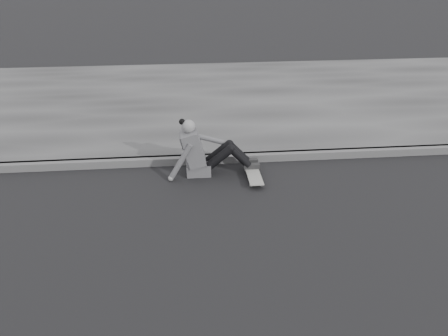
% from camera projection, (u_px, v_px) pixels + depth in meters
% --- Properties ---
extents(ground, '(80.00, 80.00, 0.00)m').
position_uv_depth(ground, '(294.00, 254.00, 5.67)').
color(ground, black).
rests_on(ground, ground).
extents(curb, '(24.00, 0.16, 0.12)m').
position_uv_depth(curb, '(258.00, 157.00, 7.96)').
color(curb, '#535353').
rests_on(curb, ground).
extents(sidewalk, '(24.00, 6.00, 0.12)m').
position_uv_depth(sidewalk, '(236.00, 99.00, 10.68)').
color(sidewalk, '#3C3C3C').
rests_on(sidewalk, ground).
extents(skateboard, '(0.20, 0.78, 0.09)m').
position_uv_depth(skateboard, '(253.00, 174.00, 7.39)').
color(skateboard, '#A5A59F').
rests_on(skateboard, ground).
extents(seated_woman, '(1.38, 0.46, 0.88)m').
position_uv_depth(seated_woman, '(202.00, 151.00, 7.42)').
color(seated_woman, '#525255').
rests_on(seated_woman, ground).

